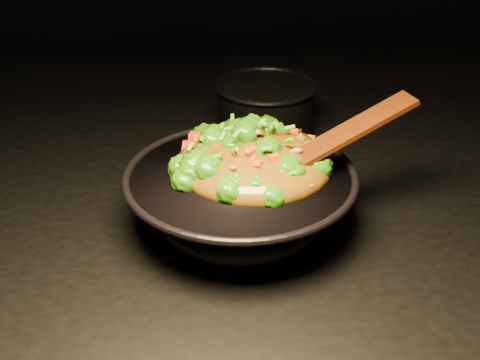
{
  "coord_description": "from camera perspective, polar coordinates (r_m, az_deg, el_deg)",
  "views": [
    {
      "loc": [
        -0.08,
        -0.9,
        1.46
      ],
      "look_at": [
        -0.02,
        -0.09,
        0.98
      ],
      "focal_mm": 45.0,
      "sensor_mm": 36.0,
      "label": 1
    }
  ],
  "objects": [
    {
      "name": "wok",
      "position": [
        0.95,
        0.05,
        -2.08
      ],
      "size": [
        0.41,
        0.41,
        0.1
      ],
      "primitive_type": null,
      "rotation": [
        0.0,
        0.0,
        0.18
      ],
      "color": "black",
      "rests_on": "stovetop"
    },
    {
      "name": "spatula",
      "position": [
        0.93,
        8.37,
        3.48
      ],
      "size": [
        0.28,
        0.12,
        0.12
      ],
      "primitive_type": "cube",
      "rotation": [
        0.0,
        -0.38,
        0.27
      ],
      "color": "#331105",
      "rests_on": "wok"
    },
    {
      "name": "stir_fry",
      "position": [
        0.94,
        1.39,
        3.72
      ],
      "size": [
        0.32,
        0.32,
        0.09
      ],
      "primitive_type": null,
      "rotation": [
        0.0,
        0.0,
        0.37
      ],
      "color": "#286D07",
      "rests_on": "wok"
    },
    {
      "name": "back_pot",
      "position": [
        1.27,
        2.46,
        6.77
      ],
      "size": [
        0.24,
        0.24,
        0.11
      ],
      "primitive_type": "cylinder",
      "rotation": [
        0.0,
        0.0,
        -0.24
      ],
      "color": "black",
      "rests_on": "stovetop"
    }
  ]
}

